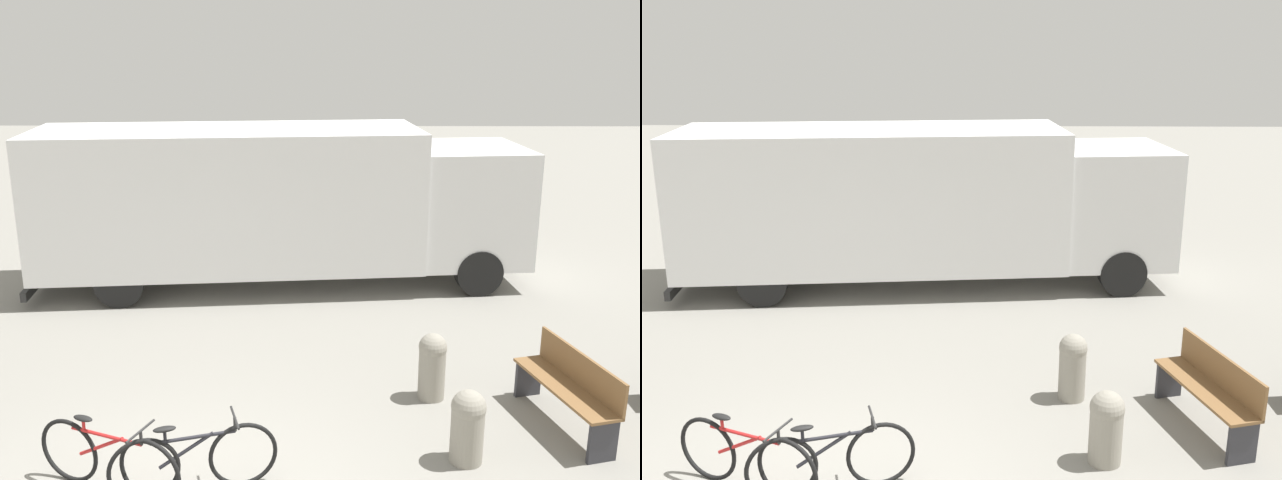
% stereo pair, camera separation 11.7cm
% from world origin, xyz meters
% --- Properties ---
extents(delivery_truck, '(8.86, 3.06, 2.82)m').
position_xyz_m(delivery_truck, '(0.54, 6.76, 1.56)').
color(delivery_truck, white).
rests_on(delivery_truck, ground).
extents(park_bench, '(0.81, 1.65, 0.90)m').
position_xyz_m(park_bench, '(4.24, 1.79, 0.50)').
color(park_bench, brown).
rests_on(park_bench, ground).
extents(bicycle_near, '(1.56, 0.69, 0.79)m').
position_xyz_m(bicycle_near, '(-0.70, 0.48, 0.37)').
color(bicycle_near, black).
rests_on(bicycle_near, ground).
extents(bicycle_middle, '(1.60, 0.60, 0.79)m').
position_xyz_m(bicycle_middle, '(0.15, 0.46, 0.37)').
color(bicycle_middle, black).
rests_on(bicycle_middle, ground).
extents(bollard_near_bench, '(0.37, 0.37, 0.82)m').
position_xyz_m(bollard_near_bench, '(2.93, 1.05, 0.44)').
color(bollard_near_bench, gray).
rests_on(bollard_near_bench, ground).
extents(bollard_far_bench, '(0.35, 0.35, 0.86)m').
position_xyz_m(bollard_far_bench, '(2.75, 2.43, 0.46)').
color(bollard_far_bench, gray).
rests_on(bollard_far_bench, ground).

